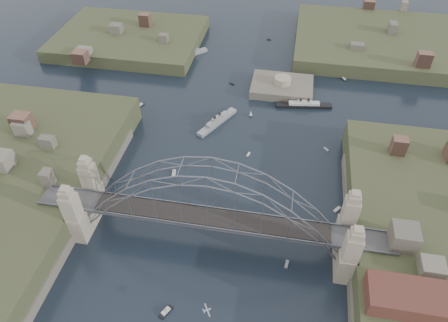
% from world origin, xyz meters
% --- Properties ---
extents(ground, '(500.00, 500.00, 0.00)m').
position_xyz_m(ground, '(0.00, 0.00, 0.00)').
color(ground, black).
rests_on(ground, ground).
extents(bridge, '(84.00, 13.80, 24.60)m').
position_xyz_m(bridge, '(0.00, 0.00, 12.32)').
color(bridge, '#444446').
rests_on(bridge, ground).
extents(headland_nw, '(60.00, 45.00, 9.00)m').
position_xyz_m(headland_nw, '(-55.00, 95.00, 0.50)').
color(headland_nw, '#383E23').
rests_on(headland_nw, ground).
extents(headland_ne, '(70.00, 55.00, 9.50)m').
position_xyz_m(headland_ne, '(50.00, 110.00, 0.75)').
color(headland_ne, '#383E23').
rests_on(headland_ne, ground).
extents(fort_island, '(22.00, 16.00, 9.40)m').
position_xyz_m(fort_island, '(12.00, 70.00, -0.34)').
color(fort_island, '#5B5549').
rests_on(fort_island, ground).
extents(wharf_shed, '(20.00, 8.00, 4.00)m').
position_xyz_m(wharf_shed, '(44.00, -14.00, 10.00)').
color(wharf_shed, '#592D26').
rests_on(wharf_shed, shore_east).
extents(naval_cruiser_near, '(10.58, 16.89, 5.37)m').
position_xyz_m(naval_cruiser_near, '(-7.37, 46.23, 0.83)').
color(naval_cruiser_near, '#8F9598').
rests_on(naval_cruiser_near, ground).
extents(naval_cruiser_far, '(12.92, 12.75, 5.39)m').
position_xyz_m(naval_cruiser_far, '(-27.19, 89.02, 0.84)').
color(naval_cruiser_far, '#8F9598').
rests_on(naval_cruiser_far, ground).
extents(ocean_liner, '(19.25, 5.35, 4.68)m').
position_xyz_m(ocean_liner, '(20.34, 60.92, 0.73)').
color(ocean_liner, black).
rests_on(ocean_liner, ground).
extents(aeroplane, '(1.81, 2.64, 0.43)m').
position_xyz_m(aeroplane, '(3.69, -21.74, 6.78)').
color(aeroplane, '#A8ABAF').
extents(small_boat_a, '(1.42, 2.95, 1.43)m').
position_xyz_m(small_boat_a, '(-15.17, 20.77, 0.28)').
color(small_boat_a, silver).
rests_on(small_boat_a, ground).
extents(small_boat_b, '(1.06, 1.96, 0.45)m').
position_xyz_m(small_boat_b, '(4.83, 32.68, 0.15)').
color(small_boat_b, silver).
rests_on(small_boat_b, ground).
extents(small_boat_c, '(2.65, 3.54, 1.43)m').
position_xyz_m(small_boat_c, '(-5.61, -20.31, 0.28)').
color(small_boat_c, silver).
rests_on(small_boat_c, ground).
extents(small_boat_d, '(1.77, 1.87, 0.45)m').
position_xyz_m(small_boat_d, '(27.97, 39.23, 0.15)').
color(small_boat_d, silver).
rests_on(small_boat_d, ground).
extents(small_boat_e, '(2.34, 3.52, 1.43)m').
position_xyz_m(small_boat_e, '(-35.62, 51.28, 0.28)').
color(small_boat_e, silver).
rests_on(small_boat_e, ground).
extents(small_boat_f, '(1.37, 1.51, 2.38)m').
position_xyz_m(small_boat_f, '(2.92, 52.39, 1.06)').
color(small_boat_f, silver).
rests_on(small_boat_f, ground).
extents(small_boat_h, '(1.94, 1.67, 0.45)m').
position_xyz_m(small_boat_h, '(-6.57, 70.88, 0.15)').
color(small_boat_h, silver).
rests_on(small_boat_h, ground).
extents(small_boat_i, '(2.09, 2.34, 0.45)m').
position_xyz_m(small_boat_i, '(30.78, 15.28, 0.15)').
color(small_boat_i, silver).
rests_on(small_boat_i, ground).
extents(small_boat_k, '(1.77, 0.86, 0.45)m').
position_xyz_m(small_boat_k, '(3.49, 109.10, 0.15)').
color(small_boat_k, silver).
rests_on(small_boat_k, ground).
extents(small_boat_l, '(1.84, 2.69, 0.45)m').
position_xyz_m(small_boat_l, '(-45.73, 25.09, 0.15)').
color(small_boat_l, silver).
rests_on(small_boat_l, ground).
extents(small_boat_m, '(0.98, 2.20, 0.45)m').
position_xyz_m(small_boat_m, '(18.84, -3.88, 0.15)').
color(small_boat_m, silver).
rests_on(small_boat_m, ground).
extents(small_boat_n, '(2.28, 2.85, 1.43)m').
position_xyz_m(small_boat_n, '(34.60, 81.46, 0.28)').
color(small_boat_n, silver).
rests_on(small_boat_n, ground).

